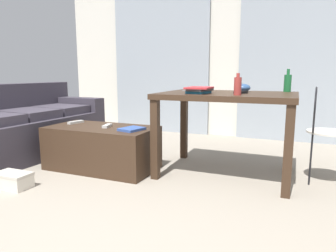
{
  "coord_description": "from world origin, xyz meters",
  "views": [
    {
      "loc": [
        1.04,
        -1.33,
        0.98
      ],
      "look_at": [
        -0.16,
        1.58,
        0.44
      ],
      "focal_mm": 32.98,
      "sensor_mm": 36.0,
      "label": 1
    }
  ],
  "objects_px": {
    "wire_chair": "(322,123)",
    "tv_remote_on_table": "(241,92)",
    "coffee_table": "(102,148)",
    "craft_table": "(227,104)",
    "bowl": "(243,88)",
    "book_stack": "(199,90)",
    "tv_remote_primary": "(76,122)",
    "bottle_near": "(288,83)",
    "tv_remote_secondary": "(107,126)",
    "shoebox": "(13,180)",
    "bottle_far": "(238,86)",
    "magazine": "(132,129)",
    "couch": "(24,128)",
    "scissors": "(189,90)"
  },
  "relations": [
    {
      "from": "tv_remote_secondary",
      "to": "shoebox",
      "type": "relative_size",
      "value": 0.5
    },
    {
      "from": "craft_table",
      "to": "bottle_near",
      "type": "xyz_separation_m",
      "value": [
        0.52,
        0.38,
        0.2
      ]
    },
    {
      "from": "coffee_table",
      "to": "bowl",
      "type": "bearing_deg",
      "value": 22.57
    },
    {
      "from": "couch",
      "to": "bottle_far",
      "type": "height_order",
      "value": "bottle_far"
    },
    {
      "from": "craft_table",
      "to": "tv_remote_primary",
      "type": "bearing_deg",
      "value": -171.31
    },
    {
      "from": "coffee_table",
      "to": "wire_chair",
      "type": "relative_size",
      "value": 1.28
    },
    {
      "from": "tv_remote_primary",
      "to": "shoebox",
      "type": "height_order",
      "value": "tv_remote_primary"
    },
    {
      "from": "bowl",
      "to": "tv_remote_primary",
      "type": "height_order",
      "value": "bowl"
    },
    {
      "from": "bottle_near",
      "to": "magazine",
      "type": "relative_size",
      "value": 1.01
    },
    {
      "from": "bottle_near",
      "to": "tv_remote_primary",
      "type": "distance_m",
      "value": 2.24
    },
    {
      "from": "bottle_near",
      "to": "bottle_far",
      "type": "distance_m",
      "value": 0.75
    },
    {
      "from": "coffee_table",
      "to": "tv_remote_primary",
      "type": "bearing_deg",
      "value": 168.74
    },
    {
      "from": "bottle_near",
      "to": "bowl",
      "type": "height_order",
      "value": "bottle_near"
    },
    {
      "from": "craft_table",
      "to": "bowl",
      "type": "height_order",
      "value": "bowl"
    },
    {
      "from": "coffee_table",
      "to": "shoebox",
      "type": "distance_m",
      "value": 0.87
    },
    {
      "from": "couch",
      "to": "book_stack",
      "type": "xyz_separation_m",
      "value": [
        2.18,
        0.02,
        0.5
      ]
    },
    {
      "from": "tv_remote_primary",
      "to": "wire_chair",
      "type": "bearing_deg",
      "value": 19.87
    },
    {
      "from": "book_stack",
      "to": "tv_remote_primary",
      "type": "height_order",
      "value": "book_stack"
    },
    {
      "from": "book_stack",
      "to": "tv_remote_secondary",
      "type": "bearing_deg",
      "value": -172.69
    },
    {
      "from": "couch",
      "to": "book_stack",
      "type": "height_order",
      "value": "book_stack"
    },
    {
      "from": "tv_remote_secondary",
      "to": "tv_remote_primary",
      "type": "bearing_deg",
      "value": 159.03
    },
    {
      "from": "wire_chair",
      "to": "scissors",
      "type": "bearing_deg",
      "value": 176.31
    },
    {
      "from": "bottle_near",
      "to": "bottle_far",
      "type": "bearing_deg",
      "value": -120.16
    },
    {
      "from": "coffee_table",
      "to": "tv_remote_primary",
      "type": "relative_size",
      "value": 5.88
    },
    {
      "from": "book_stack",
      "to": "tv_remote_primary",
      "type": "xyz_separation_m",
      "value": [
        -1.37,
        -0.05,
        -0.38
      ]
    },
    {
      "from": "shoebox",
      "to": "coffee_table",
      "type": "bearing_deg",
      "value": 62.2
    },
    {
      "from": "craft_table",
      "to": "tv_remote_secondary",
      "type": "relative_size",
      "value": 7.98
    },
    {
      "from": "scissors",
      "to": "shoebox",
      "type": "height_order",
      "value": "scissors"
    },
    {
      "from": "bottle_far",
      "to": "tv_remote_primary",
      "type": "xyz_separation_m",
      "value": [
        -1.73,
        0.03,
        -0.42
      ]
    },
    {
      "from": "bottle_far",
      "to": "scissors",
      "type": "bearing_deg",
      "value": 141.97
    },
    {
      "from": "bowl",
      "to": "book_stack",
      "type": "height_order",
      "value": "bowl"
    },
    {
      "from": "couch",
      "to": "tv_remote_primary",
      "type": "distance_m",
      "value": 0.81
    },
    {
      "from": "wire_chair",
      "to": "coffee_table",
      "type": "bearing_deg",
      "value": -168.2
    },
    {
      "from": "magazine",
      "to": "wire_chair",
      "type": "bearing_deg",
      "value": 30.11
    },
    {
      "from": "tv_remote_on_table",
      "to": "coffee_table",
      "type": "bearing_deg",
      "value": -142.6
    },
    {
      "from": "bowl",
      "to": "tv_remote_primary",
      "type": "relative_size",
      "value": 0.83
    },
    {
      "from": "bottle_far",
      "to": "book_stack",
      "type": "relative_size",
      "value": 0.62
    },
    {
      "from": "shoebox",
      "to": "tv_remote_primary",
      "type": "bearing_deg",
      "value": 88.71
    },
    {
      "from": "bowl",
      "to": "book_stack",
      "type": "xyz_separation_m",
      "value": [
        -0.32,
        -0.42,
        -0.01
      ]
    },
    {
      "from": "book_stack",
      "to": "scissors",
      "type": "relative_size",
      "value": 2.62
    },
    {
      "from": "book_stack",
      "to": "magazine",
      "type": "distance_m",
      "value": 0.74
    },
    {
      "from": "bottle_far",
      "to": "book_stack",
      "type": "height_order",
      "value": "bottle_far"
    },
    {
      "from": "craft_table",
      "to": "book_stack",
      "type": "bearing_deg",
      "value": -139.45
    },
    {
      "from": "wire_chair",
      "to": "book_stack",
      "type": "relative_size",
      "value": 2.91
    },
    {
      "from": "scissors",
      "to": "tv_remote_primary",
      "type": "bearing_deg",
      "value": -159.24
    },
    {
      "from": "coffee_table",
      "to": "scissors",
      "type": "relative_size",
      "value": 9.76
    },
    {
      "from": "wire_chair",
      "to": "tv_remote_on_table",
      "type": "xyz_separation_m",
      "value": [
        -0.7,
        -0.17,
        0.27
      ]
    },
    {
      "from": "shoebox",
      "to": "couch",
      "type": "bearing_deg",
      "value": 132.06
    },
    {
      "from": "coffee_table",
      "to": "magazine",
      "type": "relative_size",
      "value": 4.94
    },
    {
      "from": "coffee_table",
      "to": "tv_remote_primary",
      "type": "xyz_separation_m",
      "value": [
        -0.38,
        0.08,
        0.23
      ]
    }
  ]
}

